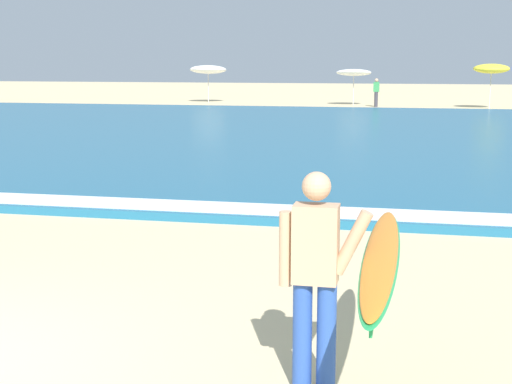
# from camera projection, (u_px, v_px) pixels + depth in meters

# --- Properties ---
(sea) EXTENTS (120.00, 28.00, 0.14)m
(sea) POSITION_uv_depth(u_px,v_px,m) (292.00, 133.00, 25.23)
(sea) COLOR #1E6084
(sea) RESTS_ON ground
(surf_foam) EXTENTS (120.00, 0.91, 0.01)m
(surf_foam) POSITION_uv_depth(u_px,v_px,m) (162.00, 205.00, 12.33)
(surf_foam) COLOR white
(surf_foam) RESTS_ON sea
(surfer_with_board) EXTENTS (0.91, 3.02, 1.73)m
(surfer_with_board) POSITION_uv_depth(u_px,v_px,m) (347.00, 265.00, 5.47)
(surfer_with_board) COLOR #284CA3
(surfer_with_board) RESTS_ON ground
(beach_umbrella_0) EXTENTS (2.25, 2.27, 2.33)m
(beach_umbrella_0) POSITION_uv_depth(u_px,v_px,m) (208.00, 70.00, 45.09)
(beach_umbrella_0) COLOR beige
(beach_umbrella_0) RESTS_ON ground
(beach_umbrella_1) EXTENTS (2.02, 2.04, 2.13)m
(beach_umbrella_1) POSITION_uv_depth(u_px,v_px,m) (354.00, 73.00, 42.14)
(beach_umbrella_1) COLOR beige
(beach_umbrella_1) RESTS_ON ground
(beach_umbrella_2) EXTENTS (1.89, 1.91, 2.43)m
(beach_umbrella_2) POSITION_uv_depth(u_px,v_px,m) (491.00, 69.00, 38.96)
(beach_umbrella_2) COLOR beige
(beach_umbrella_2) RESTS_ON ground
(beachgoer_near_row_left) EXTENTS (0.32, 0.20, 1.58)m
(beachgoer_near_row_left) POSITION_uv_depth(u_px,v_px,m) (376.00, 92.00, 40.79)
(beachgoer_near_row_left) COLOR #383842
(beachgoer_near_row_left) RESTS_ON ground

